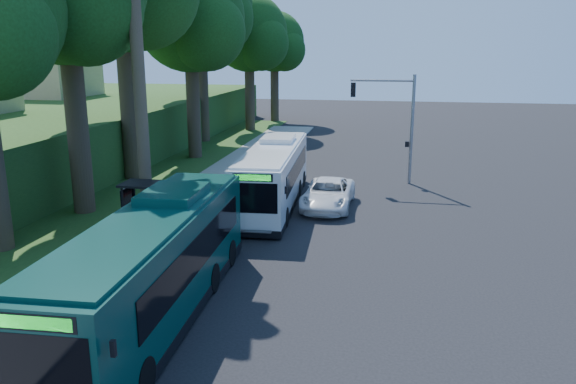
% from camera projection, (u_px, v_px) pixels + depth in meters
% --- Properties ---
extents(ground, '(140.00, 140.00, 0.00)m').
position_uv_depth(ground, '(315.00, 225.00, 27.99)').
color(ground, black).
rests_on(ground, ground).
extents(sidewalk, '(4.50, 70.00, 0.12)m').
position_uv_depth(sidewalk, '(177.00, 216.00, 29.28)').
color(sidewalk, gray).
rests_on(sidewalk, ground).
extents(red_curb, '(0.25, 30.00, 0.13)m').
position_uv_depth(red_curb, '(192.00, 244.00, 25.06)').
color(red_curb, maroon).
rests_on(red_curb, ground).
extents(grass_verge, '(8.00, 70.00, 0.06)m').
position_uv_depth(grass_verge, '(120.00, 189.00, 35.07)').
color(grass_verge, '#234719').
rests_on(grass_verge, ground).
extents(bus_shelter, '(3.20, 1.51, 2.55)m').
position_uv_depth(bus_shelter, '(153.00, 198.00, 26.12)').
color(bus_shelter, black).
rests_on(bus_shelter, ground).
extents(stop_sign_pole, '(0.35, 0.06, 3.17)m').
position_uv_depth(stop_sign_pole, '(173.00, 207.00, 23.68)').
color(stop_sign_pole, gray).
rests_on(stop_sign_pole, ground).
extents(traffic_signal_pole, '(4.10, 0.30, 7.00)m').
position_uv_depth(traffic_signal_pole, '(396.00, 115.00, 35.74)').
color(traffic_signal_pole, gray).
rests_on(traffic_signal_pole, ground).
extents(hillside_backdrop, '(24.00, 60.00, 8.80)m').
position_uv_depth(hillside_backdrop, '(26.00, 125.00, 46.45)').
color(hillside_backdrop, '#234719').
rests_on(hillside_backdrop, ground).
extents(tree_2, '(8.82, 8.40, 15.12)m').
position_uv_depth(tree_2, '(191.00, 23.00, 42.73)').
color(tree_2, '#382B1E').
rests_on(tree_2, ground).
extents(tree_3, '(10.08, 9.60, 17.28)m').
position_uv_depth(tree_3, '(200.00, 9.00, 50.33)').
color(tree_3, '#382B1E').
rests_on(tree_3, ground).
extents(tree_4, '(8.40, 8.00, 14.14)m').
position_uv_depth(tree_4, '(250.00, 37.00, 58.06)').
color(tree_4, '#382B1E').
rests_on(tree_4, ground).
extents(tree_5, '(7.35, 7.00, 12.86)m').
position_uv_depth(tree_5, '(275.00, 45.00, 65.69)').
color(tree_5, '#382B1E').
rests_on(tree_5, ground).
extents(white_bus, '(3.28, 12.22, 3.60)m').
position_uv_depth(white_bus, '(273.00, 174.00, 31.27)').
color(white_bus, white).
rests_on(white_bus, ground).
extents(teal_bus, '(3.26, 12.95, 3.83)m').
position_uv_depth(teal_bus, '(155.00, 263.00, 17.99)').
color(teal_bus, '#09342E').
rests_on(teal_bus, ground).
extents(pickup, '(2.67, 5.63, 1.55)m').
position_uv_depth(pickup, '(328.00, 194.00, 30.95)').
color(pickup, white).
rests_on(pickup, ground).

